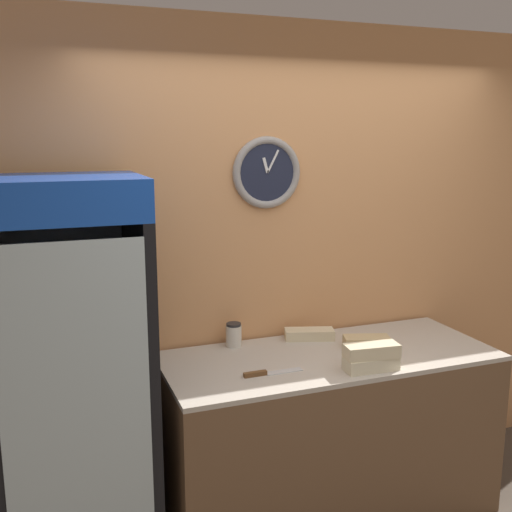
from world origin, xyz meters
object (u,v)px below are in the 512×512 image
sandwich_flat_left (310,334)px  condiment_jar (234,335)px  sandwich_stack_bottom (371,364)px  chefs_knife (265,373)px  sandwich_flat_right (367,342)px  beverage_cooler (70,361)px  sandwich_stack_middle (372,351)px

sandwich_flat_left → condiment_jar: (-0.45, 0.04, 0.04)m
sandwich_stack_bottom → chefs_knife: (-0.52, 0.13, -0.03)m
sandwich_flat_left → sandwich_stack_bottom: bearing=-80.7°
sandwich_flat_left → sandwich_flat_right: (0.24, -0.24, 0.00)m
beverage_cooler → sandwich_stack_middle: bearing=-13.5°
sandwich_stack_bottom → condiment_jar: (-0.54, 0.57, 0.03)m
beverage_cooler → sandwich_stack_bottom: bearing=-13.5°
beverage_cooler → sandwich_stack_bottom: (1.42, -0.34, -0.08)m
beverage_cooler → sandwich_flat_left: beverage_cooler is taller
sandwich_stack_middle → sandwich_flat_left: sandwich_stack_middle is taller
sandwich_stack_bottom → chefs_knife: sandwich_stack_bottom is taller
sandwich_flat_right → sandwich_stack_bottom: bearing=-117.0°
sandwich_flat_left → sandwich_flat_right: size_ratio=1.10×
sandwich_stack_bottom → sandwich_stack_middle: bearing=0.0°
beverage_cooler → sandwich_flat_right: beverage_cooler is taller
sandwich_stack_middle → sandwich_flat_left: 0.54m
chefs_knife → condiment_jar: bearing=92.0°
sandwich_stack_bottom → sandwich_flat_left: sandwich_stack_bottom is taller
sandwich_stack_bottom → beverage_cooler: bearing=166.5°
sandwich_stack_bottom → sandwich_flat_right: 0.33m
sandwich_stack_bottom → sandwich_stack_middle: (0.00, 0.00, 0.07)m
sandwich_stack_middle → sandwich_flat_right: 0.34m
beverage_cooler → sandwich_stack_middle: (1.42, -0.34, -0.01)m
beverage_cooler → chefs_knife: bearing=-13.1°
condiment_jar → chefs_knife: bearing=-88.0°
sandwich_flat_left → sandwich_stack_middle: bearing=-80.7°
sandwich_stack_bottom → sandwich_flat_right: size_ratio=1.02×
sandwich_stack_middle → sandwich_stack_bottom: bearing=0.0°
sandwich_flat_right → chefs_knife: (-0.67, -0.16, -0.02)m
condiment_jar → sandwich_flat_right: bearing=-22.1°
chefs_knife → sandwich_flat_right: bearing=13.5°
sandwich_stack_middle → condiment_jar: size_ratio=2.13×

